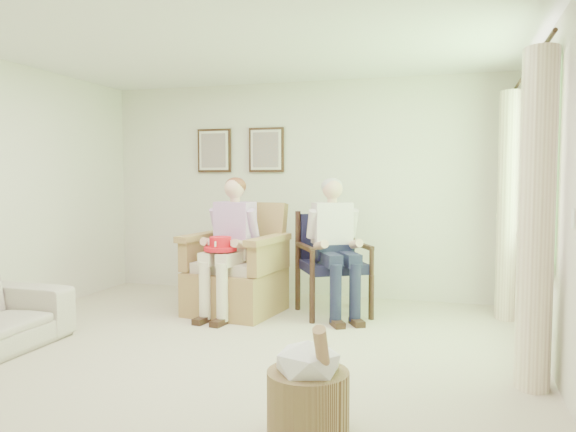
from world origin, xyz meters
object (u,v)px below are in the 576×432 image
at_px(hatbox, 308,388).
at_px(wood_armchair, 335,259).
at_px(red_hat, 220,245).
at_px(person_wicker, 231,236).
at_px(person_dark, 332,236).
at_px(wicker_armchair, 237,278).

bearing_deg(hatbox, wood_armchair, 98.78).
relative_size(red_hat, hatbox, 0.49).
distance_m(person_wicker, person_dark, 1.04).
height_order(person_dark, red_hat, person_dark).
bearing_deg(wicker_armchair, wood_armchair, 23.28).
bearing_deg(wood_armchair, hatbox, -110.99).
bearing_deg(red_hat, hatbox, -56.07).
bearing_deg(hatbox, red_hat, 123.93).
height_order(wicker_armchair, red_hat, wicker_armchair).
bearing_deg(person_dark, red_hat, 174.00).
bearing_deg(hatbox, wicker_armchair, 119.54).
bearing_deg(red_hat, wood_armchair, 31.22).
bearing_deg(person_wicker, wicker_armchair, 97.68).
height_order(wicker_armchair, person_dark, person_dark).
height_order(person_wicker, hatbox, person_wicker).
xyz_separation_m(wood_armchair, hatbox, (0.44, -2.84, -0.31)).
relative_size(wood_armchair, person_dark, 0.74).
xyz_separation_m(wood_armchair, person_wicker, (-1.01, -0.44, 0.27)).
height_order(wood_armchair, person_wicker, person_wicker).
distance_m(red_hat, hatbox, 2.70).
height_order(red_hat, hatbox, red_hat).
bearing_deg(person_dark, wicker_armchair, 156.40).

